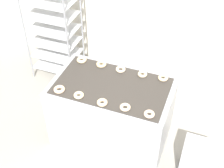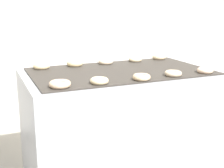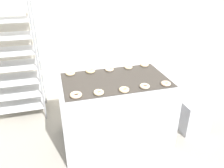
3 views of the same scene
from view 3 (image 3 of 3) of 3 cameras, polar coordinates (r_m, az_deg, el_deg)
name	(u,v)px [view 3 (image 3 of 3)]	position (r m, az deg, el deg)	size (l,w,h in m)	color
wall_back	(90,11)	(3.77, -5.69, 18.51)	(8.00, 0.05, 2.80)	silver
fryer_machine	(115,110)	(2.74, 0.85, -6.69)	(1.32, 0.80, 0.83)	#A8AAB2
baking_rack_cart	(13,59)	(3.29, -24.45, 6.07)	(0.68, 0.47, 1.76)	gray
glaze_bin	(194,116)	(3.17, 20.62, -7.89)	(0.37, 0.29, 0.43)	#A8AAB2
donut_near_leftmost	(76,95)	(2.20, -9.41, -2.82)	(0.12, 0.12, 0.04)	beige
donut_near_left	(99,92)	(2.23, -3.51, -2.19)	(0.11, 0.11, 0.03)	beige
donut_near_center	(124,90)	(2.28, 3.19, -1.47)	(0.11, 0.11, 0.04)	beige
donut_near_right	(145,86)	(2.37, 8.53, -0.56)	(0.11, 0.11, 0.03)	beige
donut_near_rightmost	(166,84)	(2.48, 13.88, 0.11)	(0.11, 0.11, 0.03)	beige
donut_far_leftmost	(70,73)	(2.71, -10.86, 2.81)	(0.12, 0.12, 0.04)	beige
donut_far_left	(90,71)	(2.74, -5.68, 3.45)	(0.12, 0.12, 0.04)	beige
donut_far_center	(109,69)	(2.78, -0.71, 3.87)	(0.11, 0.11, 0.03)	beige
donut_far_right	(128,67)	(2.85, 4.30, 4.43)	(0.11, 0.11, 0.03)	beige
donut_far_rightmost	(144,65)	(2.95, 8.46, 5.00)	(0.11, 0.11, 0.04)	beige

